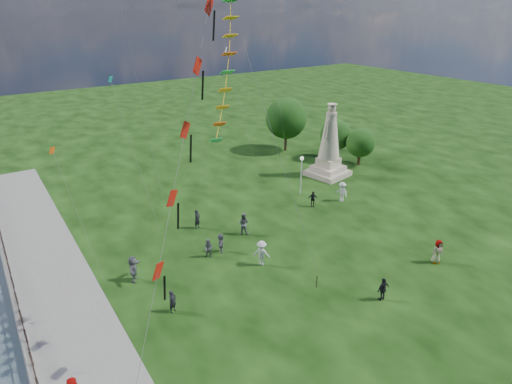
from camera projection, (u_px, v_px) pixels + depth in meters
ground at (502, 162)px, 52.47m from camera, size 106.50×160.00×0.60m
waterfront at (45, 327)px, 25.10m from camera, size 200.00×200.00×1.51m
statue at (329, 149)px, 46.22m from camera, size 4.56×4.56×7.95m
lamppost at (302, 167)px, 41.43m from camera, size 0.37×0.37×3.98m
tree_row at (308, 126)px, 52.63m from camera, size 8.04×13.55×6.83m
person_0 at (173, 301)px, 25.97m from camera, size 0.65×0.55×1.52m
person_1 at (209, 249)px, 31.62m from camera, size 0.82×0.86×1.51m
person_2 at (262, 253)px, 30.67m from camera, size 1.29×1.36×1.92m
person_3 at (383, 289)px, 27.01m from camera, size 0.97×0.53×1.63m
person_4 at (437, 252)px, 30.94m from camera, size 1.00×0.73×1.84m
person_5 at (133, 269)px, 28.87m from camera, size 1.59×1.90×1.90m
person_6 at (197, 219)px, 35.80m from camera, size 0.72×0.60×1.69m
person_7 at (243, 223)px, 34.88m from camera, size 1.03×1.07×1.89m
person_8 at (342, 192)px, 40.78m from camera, size 0.78×1.32×1.95m
person_9 at (313, 199)px, 39.73m from camera, size 1.01×0.88×1.55m
person_11 at (221, 243)px, 32.39m from camera, size 1.19×1.55×1.54m
red_kite_train at (191, 107)px, 20.81m from camera, size 10.68×9.35×20.49m
small_kites at (198, 37)px, 37.90m from camera, size 27.81×16.03×29.07m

